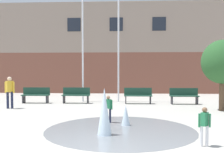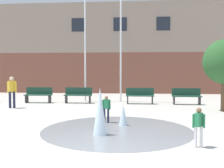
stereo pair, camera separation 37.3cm
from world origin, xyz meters
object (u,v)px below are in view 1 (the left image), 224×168
at_px(park_bench_left_of_flagpoles, 36,95).
at_px(flagpole_right, 119,23).
at_px(child_with_pink_shirt, 204,123).
at_px(flagpole_left, 83,27).
at_px(park_bench_under_left_flagpole, 76,95).
at_px(street_tree_near_building, 222,62).
at_px(park_bench_center, 138,95).
at_px(park_bench_under_right_flagpole, 184,96).
at_px(child_running, 108,107).
at_px(adult_in_red, 10,90).

bearing_deg(park_bench_left_of_flagpoles, flagpole_right, 10.08).
relative_size(child_with_pink_shirt, flagpole_left, 0.11).
relative_size(park_bench_under_left_flagpole, street_tree_near_building, 0.48).
relative_size(park_bench_center, flagpole_left, 0.19).
bearing_deg(park_bench_under_right_flagpole, street_tree_near_building, -62.29).
xyz_separation_m(park_bench_under_right_flagpole, child_running, (-3.93, -5.53, 0.10)).
xyz_separation_m(park_bench_center, child_running, (-1.34, -5.61, 0.10)).
relative_size(park_bench_under_left_flagpole, child_with_pink_shirt, 1.62).
distance_m(flagpole_right, street_tree_near_building, 6.44).
height_order(park_bench_center, child_running, child_running).
relative_size(flagpole_left, flagpole_right, 0.96).
distance_m(park_bench_center, child_with_pink_shirt, 8.56).
height_order(park_bench_under_right_flagpole, flagpole_right, flagpole_right).
bearing_deg(street_tree_near_building, child_with_pink_shirt, -113.17).
relative_size(adult_in_red, flagpole_right, 0.18).
bearing_deg(street_tree_near_building, flagpole_left, 155.18).
relative_size(park_bench_under_left_flagpole, flagpole_left, 0.19).
bearing_deg(park_bench_under_right_flagpole, child_running, -125.40).
xyz_separation_m(flagpole_left, street_tree_near_building, (7.14, -3.30, -2.25)).
distance_m(park_bench_under_left_flagpole, child_with_pink_shirt, 9.81).
bearing_deg(child_with_pink_shirt, park_bench_left_of_flagpoles, 80.15).
bearing_deg(park_bench_under_left_flagpole, park_bench_left_of_flagpoles, -178.58).
relative_size(park_bench_center, child_with_pink_shirt, 1.62).
xyz_separation_m(park_bench_left_of_flagpoles, adult_in_red, (-0.52, -2.30, 0.45)).
xyz_separation_m(flagpole_left, flagpole_right, (2.18, -0.00, 0.18)).
bearing_deg(flagpole_right, park_bench_left_of_flagpoles, -169.92).
xyz_separation_m(park_bench_under_right_flagpole, flagpole_right, (-3.72, 0.94, 4.26)).
distance_m(park_bench_left_of_flagpoles, park_bench_under_right_flagpole, 8.58).
relative_size(child_running, flagpole_right, 0.11).
bearing_deg(park_bench_center, child_running, -103.38).
bearing_deg(child_running, park_bench_center, 104.72).
relative_size(park_bench_center, flagpole_right, 0.18).
bearing_deg(flagpole_left, street_tree_near_building, -24.82).
relative_size(park_bench_under_left_flagpole, park_bench_under_right_flagpole, 1.00).
distance_m(child_with_pink_shirt, flagpole_right, 10.49).
bearing_deg(adult_in_red, park_bench_left_of_flagpoles, 26.71).
bearing_deg(park_bench_left_of_flagpoles, adult_in_red, -102.66).
distance_m(park_bench_center, park_bench_under_right_flagpole, 2.60).
distance_m(park_bench_under_left_flagpole, flagpole_right, 4.99).
bearing_deg(adult_in_red, street_tree_near_building, -51.39).
relative_size(park_bench_under_right_flagpole, street_tree_near_building, 0.48).
bearing_deg(flagpole_right, park_bench_center, -37.35).
height_order(park_bench_center, adult_in_red, adult_in_red).
bearing_deg(child_running, park_bench_under_left_flagpole, 139.88).
height_order(park_bench_under_left_flagpole, child_running, child_running).
xyz_separation_m(child_running, child_with_pink_shirt, (2.60, -2.85, 0.00)).
xyz_separation_m(park_bench_center, street_tree_near_building, (3.84, -2.44, 1.82)).
relative_size(child_with_pink_shirt, street_tree_near_building, 0.29).
bearing_deg(flagpole_right, flagpole_left, 180.00).
bearing_deg(flagpole_left, child_running, -73.09).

